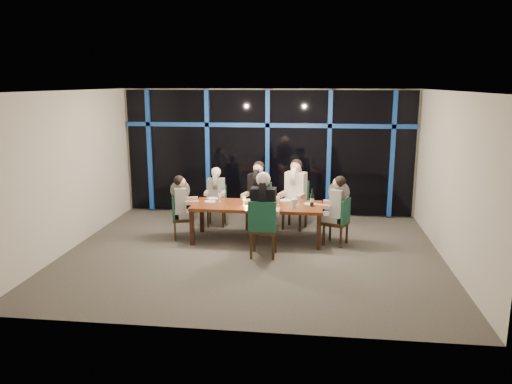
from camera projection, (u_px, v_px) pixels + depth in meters
room at (252, 146)px, 8.95m from camera, size 7.04×7.00×3.02m
window_wall at (268, 151)px, 11.89m from camera, size 6.86×0.43×2.94m
dining_table at (257, 208)px, 10.01m from camera, size 2.60×1.00×0.75m
chair_far_left at (217, 203)px, 11.17m from camera, size 0.44×0.44×0.90m
chair_far_mid at (259, 203)px, 10.92m from camera, size 0.57×0.57×1.02m
chair_far_right at (296, 202)px, 10.94m from camera, size 0.61×0.61×1.05m
chair_end_left at (179, 215)px, 10.16m from camera, size 0.52×0.52×0.90m
chair_end_right at (340, 219)px, 9.76m from camera, size 0.57×0.57×0.94m
chair_near_mid at (263, 226)px, 9.03m from camera, size 0.51×0.51×1.08m
diner_far_left at (216, 188)px, 11.02m from camera, size 0.46×0.57×0.87m
diner_far_mid at (258, 185)px, 10.76m from camera, size 0.58×0.68×0.99m
diner_far_right at (295, 184)px, 10.77m from camera, size 0.62×0.71×1.02m
diner_end_left at (182, 198)px, 10.10m from camera, size 0.61×0.53×0.88m
diner_end_right at (337, 200)px, 9.71m from camera, size 0.65×0.58×0.92m
diner_near_mid at (264, 202)px, 9.03m from camera, size 0.54×0.68×1.05m
plate_far_left at (213, 198)px, 10.49m from camera, size 0.24×0.24×0.01m
plate_far_mid at (248, 201)px, 10.29m from camera, size 0.24×0.24×0.01m
plate_far_right at (286, 200)px, 10.32m from camera, size 0.24×0.24×0.01m
plate_end_left at (210, 201)px, 10.22m from camera, size 0.24×0.24×0.01m
plate_end_right at (310, 204)px, 10.01m from camera, size 0.24×0.24×0.01m
plate_near_mid at (267, 209)px, 9.63m from camera, size 0.24×0.24×0.01m
wine_bottle at (312, 200)px, 9.82m from camera, size 0.08×0.08×0.36m
water_pitcher at (294, 204)px, 9.68m from camera, size 0.11×0.10×0.18m
tea_light at (246, 207)px, 9.76m from camera, size 0.05×0.05×0.03m
wine_glass_a at (244, 199)px, 9.88m from camera, size 0.08×0.08×0.19m
wine_glass_b at (266, 197)px, 10.06m from camera, size 0.07×0.07×0.18m
wine_glass_c at (278, 199)px, 9.92m from camera, size 0.07×0.07×0.18m
wine_glass_d at (220, 196)px, 10.22m from camera, size 0.07×0.07×0.17m
wine_glass_e at (298, 198)px, 9.96m from camera, size 0.07×0.07×0.18m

